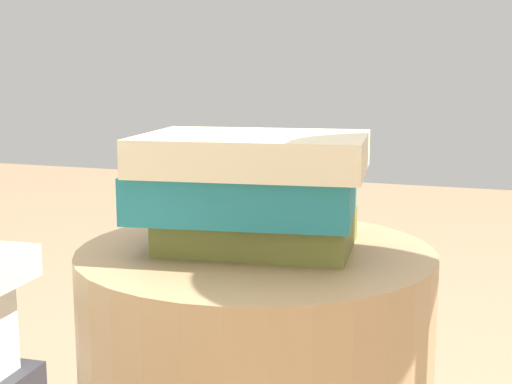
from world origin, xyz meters
TOP-DOWN VIEW (x-y plane):
  - book_olive at (0.00, -0.01)m, footprint 0.26×0.20m
  - book_teal at (0.01, 0.01)m, footprint 0.31×0.23m
  - book_cream at (-0.00, 0.01)m, footprint 0.31×0.25m

SIDE VIEW (x-z plane):
  - book_olive at x=0.00m, z-range 0.55..0.59m
  - book_teal at x=0.01m, z-range 0.59..0.65m
  - book_cream at x=0.00m, z-range 0.65..0.70m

